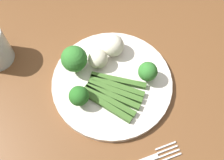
{
  "coord_description": "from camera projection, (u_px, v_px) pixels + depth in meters",
  "views": [
    {
      "loc": [
        0.26,
        -0.11,
        1.27
      ],
      "look_at": [
        0.01,
        -0.01,
        0.77
      ],
      "focal_mm": 41.83,
      "sensor_mm": 36.0,
      "label": 1
    }
  ],
  "objects": [
    {
      "name": "broccoli_back",
      "position": [
        79.0,
        96.0,
        0.53
      ],
      "size": [
        0.04,
        0.04,
        0.05
      ],
      "color": "#568E33",
      "rests_on": "plate"
    },
    {
      "name": "broccoli_right",
      "position": [
        74.0,
        59.0,
        0.56
      ],
      "size": [
        0.06,
        0.06,
        0.07
      ],
      "color": "#609E3D",
      "rests_on": "plate"
    },
    {
      "name": "dining_table",
      "position": [
        115.0,
        96.0,
        0.69
      ],
      "size": [
        1.38,
        0.89,
        0.75
      ],
      "color": "brown",
      "rests_on": "ground_plane"
    },
    {
      "name": "broccoli_outer_edge",
      "position": [
        148.0,
        72.0,
        0.55
      ],
      "size": [
        0.04,
        0.04,
        0.05
      ],
      "color": "#609E3D",
      "rests_on": "plate"
    },
    {
      "name": "cauliflower_mid",
      "position": [
        113.0,
        46.0,
        0.59
      ],
      "size": [
        0.05,
        0.05,
        0.05
      ],
      "primitive_type": "sphere",
      "color": "silver",
      "rests_on": "plate"
    },
    {
      "name": "ground_plane",
      "position": [
        113.0,
        151.0,
        1.27
      ],
      "size": [
        6.0,
        6.0,
        0.02
      ],
      "primitive_type": "cube",
      "color": "#B7A88E"
    },
    {
      "name": "asparagus_bundle",
      "position": [
        113.0,
        93.0,
        0.56
      ],
      "size": [
        0.14,
        0.14,
        0.01
      ],
      "rotation": [
        0.0,
        0.0,
        0.79
      ],
      "color": "#3D6626",
      "rests_on": "plate"
    },
    {
      "name": "plate",
      "position": [
        112.0,
        83.0,
        0.58
      ],
      "size": [
        0.27,
        0.27,
        0.01
      ],
      "primitive_type": "cylinder",
      "color": "silver",
      "rests_on": "dining_table"
    },
    {
      "name": "cauliflower_front",
      "position": [
        98.0,
        59.0,
        0.58
      ],
      "size": [
        0.04,
        0.04,
        0.04
      ],
      "primitive_type": "sphere",
      "color": "beige",
      "rests_on": "plate"
    }
  ]
}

